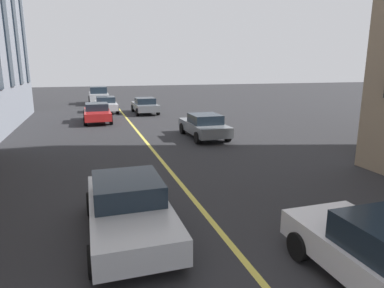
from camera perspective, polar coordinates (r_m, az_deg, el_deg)
lane_centre_line at (r=15.05m, az=-5.55°, el=-2.37°), size 80.00×0.16×0.01m
car_grey_parked_b at (r=19.18m, az=2.07°, el=3.15°), size 4.40×1.95×1.37m
car_silver_mid at (r=31.26m, az=-14.40°, el=6.55°), size 4.40×1.95×1.37m
car_grey_trailing at (r=29.73m, az=-8.00°, el=6.52°), size 4.40×1.95×1.37m
car_red_near at (r=25.71m, az=-15.79°, el=5.17°), size 4.40×1.95×1.37m
car_silver_parked_a at (r=8.29m, az=-10.69°, el=-10.43°), size 4.40×1.95×1.37m
car_silver_oncoming at (r=38.61m, az=-15.57°, el=8.02°), size 4.70×2.14×1.88m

